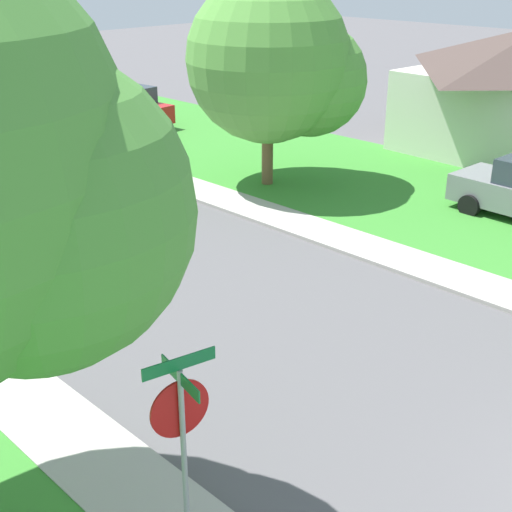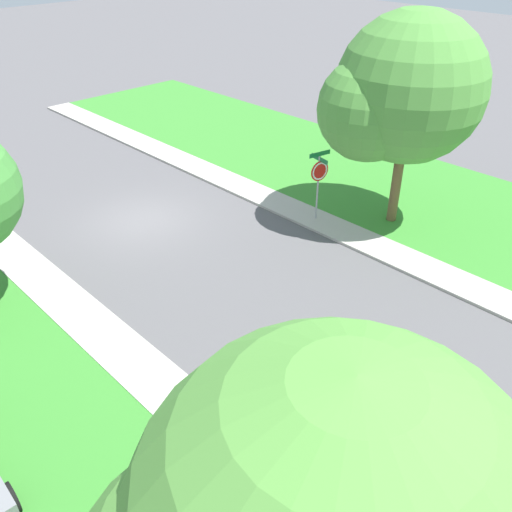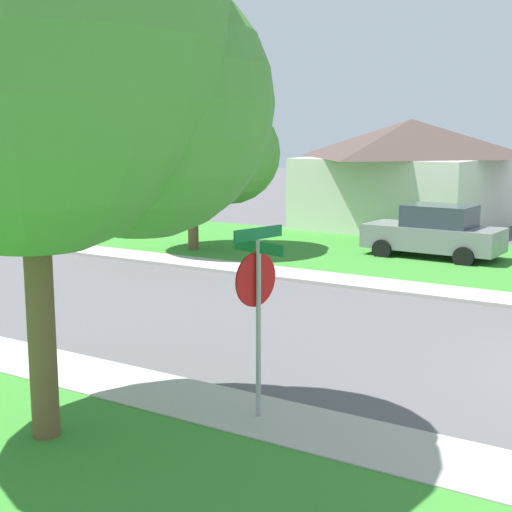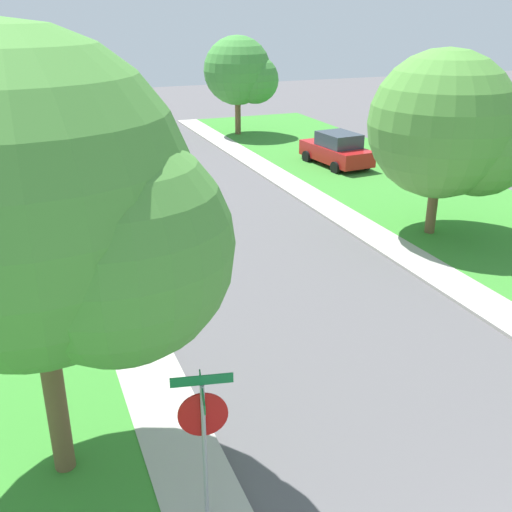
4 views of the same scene
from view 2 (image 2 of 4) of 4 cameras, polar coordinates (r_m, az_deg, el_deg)
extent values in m
plane|color=#565456|center=(21.44, -11.65, 3.66)|extent=(120.00, 120.00, 0.00)
cube|color=#ADA89E|center=(11.92, 3.64, -24.13)|extent=(1.40, 56.00, 0.10)
cube|color=#ADA89E|center=(18.07, 24.33, -4.44)|extent=(1.40, 56.00, 0.10)
cylinder|color=#9E9EA3|center=(20.54, 6.44, 6.91)|extent=(0.07, 0.07, 2.60)
cylinder|color=red|center=(20.20, 6.65, 8.79)|extent=(0.75, 0.19, 0.76)
cylinder|color=white|center=(20.19, 6.68, 8.77)|extent=(0.65, 0.14, 0.67)
cylinder|color=red|center=(20.19, 6.69, 8.77)|extent=(0.54, 0.12, 0.55)
cube|color=#146B38|center=(20.00, 6.68, 10.52)|extent=(0.90, 0.21, 0.16)
cube|color=#146B38|center=(20.07, 6.64, 10.02)|extent=(0.21, 0.90, 0.16)
cylinder|color=black|center=(12.54, -24.34, -22.13)|extent=(0.26, 0.65, 0.64)
cylinder|color=brown|center=(20.87, 14.43, 7.49)|extent=(0.36, 0.36, 3.26)
sphere|color=#4E903B|center=(19.76, 15.79, 16.49)|extent=(5.07, 5.07, 5.07)
sphere|color=#4E903B|center=(19.39, 11.73, 14.76)|extent=(3.55, 3.55, 3.55)
camera|label=1|loc=(25.45, 3.72, 25.13)|focal=49.11mm
camera|label=3|loc=(28.87, 9.74, 19.75)|focal=50.82mm
camera|label=4|loc=(25.14, -3.32, 26.82)|focal=42.54mm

